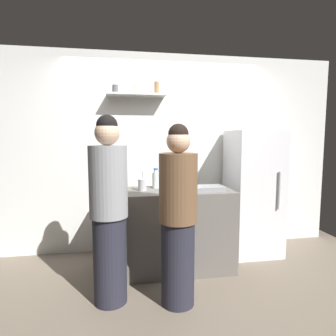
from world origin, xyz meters
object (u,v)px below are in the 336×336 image
Objects in this scene: baking_pan at (208,188)px; wine_bottle_green_glass at (167,178)px; person_grey_hoodie at (109,212)px; water_bottle_plastic at (156,179)px; wine_bottle_pale_glass at (177,180)px; refrigerator at (253,192)px; utensil_holder at (142,185)px; person_brown_jacket at (178,218)px.

wine_bottle_green_glass is (-0.41, 0.33, 0.08)m from baking_pan.
water_bottle_plastic is at bearing 120.21° from person_grey_hoodie.
person_grey_hoodie is at bearing -143.48° from wine_bottle_pale_glass.
wine_bottle_green_glass is 1.23× the size of water_bottle_plastic.
wine_bottle_green_glass is 0.17× the size of person_grey_hoodie.
refrigerator reaches higher than utensil_holder.
utensil_holder is at bearing 125.03° from person_grey_hoodie.
person_grey_hoodie is at bearing -162.21° from person_brown_jacket.
wine_bottle_pale_glass is 1.30× the size of water_bottle_plastic.
refrigerator is 5.61× the size of wine_bottle_green_glass.
utensil_holder is 0.22m from water_bottle_plastic.
person_brown_jacket reaches higher than wine_bottle_green_glass.
wine_bottle_pale_glass is 0.27m from wine_bottle_green_glass.
baking_pan is 0.53m from wine_bottle_green_glass.
person_brown_jacket is at bearing 53.56° from person_grey_hoodie.
baking_pan is 0.77m from person_brown_jacket.
wine_bottle_pale_glass is at bearing -162.94° from refrigerator.
water_bottle_plastic is (-0.14, -0.07, -0.00)m from wine_bottle_green_glass.
wine_bottle_pale_glass reaches higher than utensil_holder.
utensil_holder is 0.69m from person_grey_hoodie.
refrigerator is 1.56m from person_brown_jacket.
water_bottle_plastic is (-0.56, 0.25, 0.08)m from baking_pan.
person_brown_jacket reaches higher than wine_bottle_pale_glass.
wine_bottle_green_glass reaches higher than baking_pan.
wine_bottle_pale_glass reaches higher than baking_pan.
person_grey_hoodie is (-1.81, -0.87, 0.05)m from refrigerator.
person_brown_jacket is (0.26, -0.71, -0.18)m from utensil_holder.
wine_bottle_pale_glass is at bearing 109.45° from person_brown_jacket.
wine_bottle_pale_glass reaches higher than water_bottle_plastic.
refrigerator is at bearing 6.43° from water_bottle_plastic.
person_grey_hoodie is at bearing -120.56° from utensil_holder.
baking_pan is 0.62m from water_bottle_plastic.
baking_pan is at bearing -11.26° from wine_bottle_pale_glass.
person_grey_hoodie is at bearing -154.30° from refrigerator.
person_brown_jacket reaches higher than utensil_holder.
person_grey_hoodie reaches higher than utensil_holder.
utensil_holder reaches higher than baking_pan.
wine_bottle_green_glass is at bearing 27.30° from water_bottle_plastic.
baking_pan is at bearing 89.34° from person_grey_hoodie.
person_grey_hoodie reaches higher than wine_bottle_pale_glass.
refrigerator is 1.50m from utensil_holder.
person_brown_jacket is (-0.46, -0.60, -0.14)m from baking_pan.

